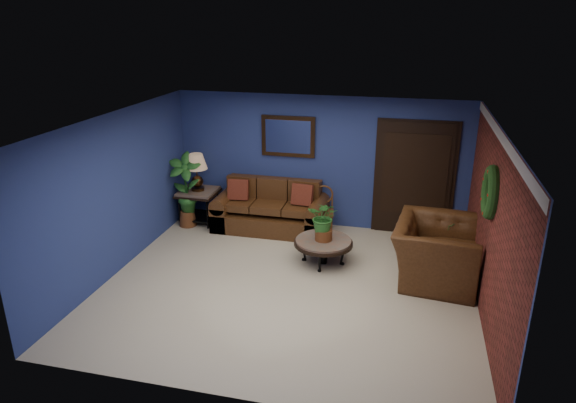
% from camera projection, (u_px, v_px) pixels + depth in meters
% --- Properties ---
extents(floor, '(5.50, 5.50, 0.00)m').
position_uv_depth(floor, '(288.00, 285.00, 7.78)').
color(floor, '#BDB09C').
rests_on(floor, ground).
extents(wall_back, '(5.50, 0.04, 2.50)m').
position_uv_depth(wall_back, '(320.00, 162.00, 9.63)').
color(wall_back, navy).
rests_on(wall_back, ground).
extents(wall_left, '(0.04, 5.00, 2.50)m').
position_uv_depth(wall_left, '(116.00, 194.00, 7.96)').
color(wall_left, navy).
rests_on(wall_left, ground).
extents(wall_right_brick, '(0.04, 5.00, 2.50)m').
position_uv_depth(wall_right_brick, '(491.00, 226.00, 6.75)').
color(wall_right_brick, maroon).
rests_on(wall_right_brick, ground).
extents(ceiling, '(5.50, 5.00, 0.02)m').
position_uv_depth(ceiling, '(289.00, 122.00, 6.92)').
color(ceiling, silver).
rests_on(ceiling, wall_back).
extents(crown_molding, '(0.03, 5.00, 0.14)m').
position_uv_depth(crown_molding, '(502.00, 138.00, 6.35)').
color(crown_molding, white).
rests_on(crown_molding, wall_right_brick).
extents(wall_mirror, '(1.02, 0.06, 0.77)m').
position_uv_depth(wall_mirror, '(288.00, 136.00, 9.57)').
color(wall_mirror, '#3C2411').
rests_on(wall_mirror, wall_back).
extents(closet_door, '(1.44, 0.06, 2.18)m').
position_uv_depth(closet_door, '(414.00, 179.00, 9.29)').
color(closet_door, black).
rests_on(closet_door, wall_back).
extents(wreath, '(0.16, 0.72, 0.72)m').
position_uv_depth(wreath, '(491.00, 192.00, 6.65)').
color(wreath, black).
rests_on(wreath, wall_right_brick).
extents(sofa, '(2.12, 0.92, 0.95)m').
position_uv_depth(sofa, '(271.00, 213.00, 9.76)').
color(sofa, '#4C2C15').
rests_on(sofa, ground).
extents(coffee_table, '(0.96, 0.96, 0.41)m').
position_uv_depth(coffee_table, '(323.00, 243.00, 8.37)').
color(coffee_table, '#57524C').
rests_on(coffee_table, ground).
extents(end_table, '(0.72, 0.72, 0.66)m').
position_uv_depth(end_table, '(198.00, 197.00, 9.99)').
color(end_table, '#57524C').
rests_on(end_table, ground).
extents(table_lamp, '(0.42, 0.42, 0.70)m').
position_uv_depth(table_lamp, '(197.00, 168.00, 9.78)').
color(table_lamp, '#3C2411').
rests_on(table_lamp, end_table).
extents(side_chair, '(0.44, 0.44, 0.90)m').
position_uv_depth(side_chair, '(323.00, 207.00, 9.51)').
color(side_chair, '#583819').
rests_on(side_chair, ground).
extents(armchair, '(1.39, 1.55, 0.92)m').
position_uv_depth(armchair, '(437.00, 252.00, 7.82)').
color(armchair, '#4C2C15').
rests_on(armchair, ground).
extents(coffee_plant, '(0.54, 0.48, 0.67)m').
position_uv_depth(coffee_plant, '(324.00, 219.00, 8.23)').
color(coffee_plant, brown).
rests_on(coffee_plant, coffee_table).
extents(floor_plant, '(0.36, 0.30, 0.78)m').
position_uv_depth(floor_plant, '(448.00, 242.00, 8.30)').
color(floor_plant, brown).
rests_on(floor_plant, ground).
extents(tall_plant, '(0.67, 0.50, 1.44)m').
position_uv_depth(tall_plant, '(186.00, 187.00, 9.72)').
color(tall_plant, brown).
rests_on(tall_plant, ground).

